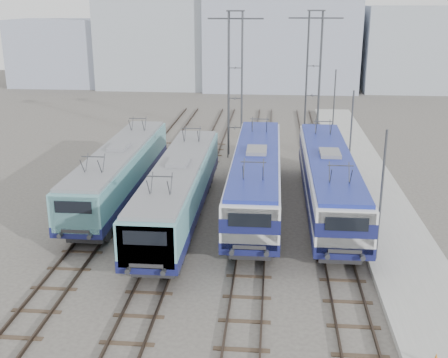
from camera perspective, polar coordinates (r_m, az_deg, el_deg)
ground at (r=27.86m, az=-2.15°, el=-9.71°), size 160.00×160.00×0.00m
platform at (r=35.59m, az=16.09°, el=-3.87°), size 4.00×70.00×0.30m
locomotive_far_left at (r=37.39m, az=-10.59°, el=0.92°), size 2.80×17.69×3.33m
locomotive_center_left at (r=33.23m, az=-4.65°, el=-0.91°), size 2.85×18.00×3.39m
locomotive_center_right at (r=35.24m, az=3.29°, el=0.45°), size 2.95×18.67×3.51m
locomotive_far_right at (r=35.29m, az=10.61°, el=0.15°), size 2.92×18.45×3.47m
catenary_tower_west at (r=47.03m, az=1.15°, el=10.18°), size 4.50×1.20×12.00m
catenary_tower_east at (r=49.01m, az=9.05°, el=10.27°), size 4.50×1.20×12.00m
mast_front at (r=28.62m, az=15.65°, el=-1.99°), size 0.12×0.12×7.00m
mast_mid at (r=39.99m, az=12.72°, el=3.80°), size 0.12×0.12×7.00m
mast_rear at (r=51.64m, az=11.08°, el=7.01°), size 0.12×0.12×7.00m
building_west at (r=88.40m, az=-6.32°, el=13.87°), size 18.00×12.00×14.00m
building_center at (r=86.60m, az=5.83°, el=15.13°), size 22.00×14.00×18.00m
building_east at (r=89.23m, az=19.03°, el=12.43°), size 16.00×12.00×12.00m
building_far_west at (r=93.00m, az=-16.21°, el=12.24°), size 14.00×10.00×10.00m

